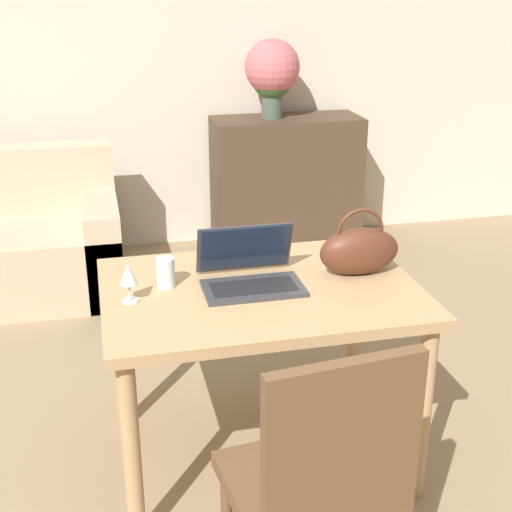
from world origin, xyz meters
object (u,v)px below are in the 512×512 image
at_px(laptop, 249,269).
at_px(flower_vase, 272,72).
at_px(chair, 320,480).
at_px(wine_glass, 128,276).
at_px(drinking_glass, 166,272).
at_px(handbag, 359,250).

bearing_deg(laptop, flower_vase, 73.70).
height_order(chair, laptop, same).
bearing_deg(wine_glass, laptop, 8.05).
xyz_separation_m(drinking_glass, flower_vase, (0.94, 2.17, 0.40)).
bearing_deg(wine_glass, flower_vase, 64.63).
height_order(chair, flower_vase, flower_vase).
bearing_deg(laptop, drinking_glass, 172.50).
bearing_deg(wine_glass, drinking_glass, 36.60).
height_order(chair, handbag, handbag).
bearing_deg(laptop, wine_glass, -171.95).
bearing_deg(chair, wine_glass, 113.40).
bearing_deg(drinking_glass, handbag, -3.77).
xyz_separation_m(chair, wine_glass, (-0.44, 0.77, 0.32)).
bearing_deg(flower_vase, handbag, -95.97).
xyz_separation_m(chair, handbag, (0.40, 0.82, 0.32)).
height_order(drinking_glass, flower_vase, flower_vase).
xyz_separation_m(chair, flower_vase, (0.64, 3.04, 0.68)).
xyz_separation_m(drinking_glass, wine_glass, (-0.13, -0.10, 0.04)).
bearing_deg(drinking_glass, flower_vase, 66.54).
xyz_separation_m(laptop, handbag, (0.41, -0.01, 0.04)).
bearing_deg(handbag, flower_vase, 84.03).
distance_m(laptop, handbag, 0.42).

